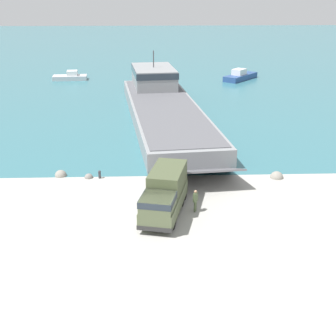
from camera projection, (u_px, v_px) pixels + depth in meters
ground_plane at (156, 205)px, 36.04m from camera, size 240.00×240.00×0.00m
water_surface at (151, 51)px, 125.61m from camera, size 240.00×180.00×0.01m
landing_craft at (162, 102)px, 61.42m from camera, size 12.01×41.14×7.20m
military_truck at (165, 193)px, 34.25m from camera, size 3.95×7.41×3.15m
soldier_on_ramp at (195, 199)px, 34.71m from camera, size 0.42×0.50×1.75m
moored_boat_a at (240, 76)px, 85.40m from camera, size 7.23×7.95×2.01m
moored_boat_b at (70, 77)px, 85.35m from camera, size 6.26×3.18×1.66m
mooring_bollard at (100, 174)px, 41.08m from camera, size 0.26×0.26×0.73m
shoreline_rock_a at (89, 178)px, 41.31m from camera, size 0.76×0.76×0.76m
shoreline_rock_b at (61, 176)px, 41.73m from camera, size 1.06×1.06×1.06m
shoreline_rock_c at (277, 178)px, 41.32m from camera, size 1.16×1.16×1.16m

